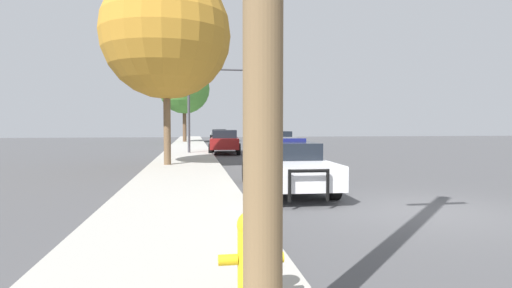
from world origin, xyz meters
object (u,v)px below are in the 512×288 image
(car_background_oncoming, at_px, (280,139))
(car_background_midblock, at_px, (225,141))
(traffic_light, at_px, (215,92))
(tree_sidewalk_far, at_px, (184,88))
(tree_sidewalk_near, at_px, (166,34))
(fire_hydrant, at_px, (251,254))
(car_background_distant, at_px, (219,135))
(police_car, at_px, (284,164))

(car_background_oncoming, xyz_separation_m, car_background_midblock, (-4.76, -5.22, 0.06))
(traffic_light, bearing_deg, tree_sidewalk_far, 97.19)
(tree_sidewalk_far, bearing_deg, tree_sidewalk_near, -90.59)
(car_background_oncoming, relative_size, car_background_midblock, 1.00)
(fire_hydrant, height_order, tree_sidewalk_near, tree_sidewalk_near)
(car_background_midblock, bearing_deg, tree_sidewalk_far, 104.43)
(car_background_distant, bearing_deg, car_background_oncoming, -77.98)
(traffic_light, bearing_deg, fire_hydrant, -92.32)
(police_car, bearing_deg, car_background_distant, -88.76)
(car_background_distant, xyz_separation_m, tree_sidewalk_near, (-4.09, -29.51, 4.79))
(police_car, xyz_separation_m, car_background_distant, (0.56, 35.87, 0.03))
(car_background_oncoming, relative_size, car_background_distant, 1.11)
(car_background_distant, relative_size, tree_sidewalk_near, 0.52)
(car_background_midblock, relative_size, tree_sidewalk_near, 0.58)
(police_car, height_order, car_background_distant, police_car)
(fire_hydrant, xyz_separation_m, traffic_light, (0.85, 21.03, 3.24))
(car_background_oncoming, bearing_deg, tree_sidewalk_far, -53.66)
(fire_hydrant, height_order, tree_sidewalk_far, tree_sidewalk_far)
(fire_hydrant, distance_m, car_background_distant, 43.08)
(car_background_midblock, height_order, tree_sidewalk_near, tree_sidewalk_near)
(fire_hydrant, height_order, car_background_midblock, car_background_midblock)
(car_background_distant, distance_m, tree_sidewalk_near, 30.18)
(car_background_midblock, distance_m, tree_sidewalk_far, 17.39)
(traffic_light, bearing_deg, car_background_distant, 85.64)
(car_background_distant, relative_size, tree_sidewalk_far, 0.52)
(traffic_light, distance_m, car_background_oncoming, 8.54)
(traffic_light, xyz_separation_m, tree_sidewalk_near, (-2.41, -7.53, 1.70))
(car_background_distant, distance_m, tree_sidewalk_far, 7.86)
(police_car, height_order, fire_hydrant, police_car)
(fire_hydrant, relative_size, car_background_midblock, 0.18)
(car_background_midblock, xyz_separation_m, car_background_distant, (1.03, 21.36, -0.05))
(traffic_light, height_order, car_background_midblock, traffic_light)
(tree_sidewalk_near, bearing_deg, car_background_distant, 82.11)
(police_car, distance_m, car_background_midblock, 14.51)
(fire_hydrant, distance_m, car_background_midblock, 21.70)
(car_background_midblock, height_order, car_background_distant, car_background_midblock)
(fire_hydrant, bearing_deg, car_background_midblock, 86.05)
(tree_sidewalk_near, bearing_deg, traffic_light, 72.24)
(police_car, xyz_separation_m, fire_hydrant, (-1.97, -7.14, -0.12))
(police_car, bearing_deg, tree_sidewalk_near, -58.82)
(tree_sidewalk_near, xyz_separation_m, tree_sidewalk_far, (0.25, 24.64, 0.05))
(police_car, relative_size, car_background_midblock, 1.13)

